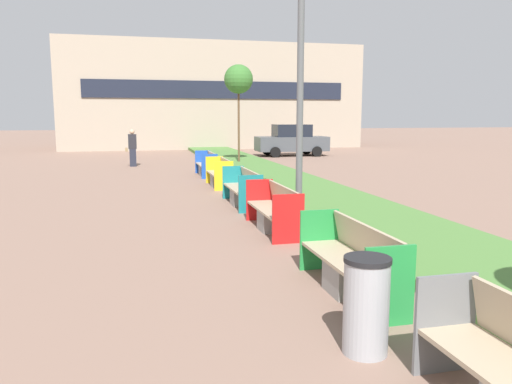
# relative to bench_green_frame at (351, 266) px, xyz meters

# --- Properties ---
(planter_grass_strip) EXTENTS (2.80, 120.00, 0.18)m
(planter_grass_strip) POSITION_rel_bench_green_frame_xyz_m (2.26, 4.51, -0.28)
(planter_grass_strip) COLOR #4C7A38
(planter_grass_strip) RESTS_ON ground
(building_backdrop) EXTENTS (21.71, 7.97, 7.55)m
(building_backdrop) POSITION_rel_bench_green_frame_xyz_m (3.06, 32.96, 3.40)
(building_backdrop) COLOR tan
(building_backdrop) RESTS_ON ground
(bench_green_frame) EXTENTS (0.65, 2.25, 0.94)m
(bench_green_frame) POSITION_rel_bench_green_frame_xyz_m (0.00, 0.00, 0.00)
(bench_green_frame) COLOR gray
(bench_green_frame) RESTS_ON ground
(bench_red_frame) EXTENTS (0.65, 2.25, 0.94)m
(bench_red_frame) POSITION_rel_bench_green_frame_xyz_m (-0.00, 3.81, -0.00)
(bench_red_frame) COLOR gray
(bench_red_frame) RESTS_ON ground
(bench_teal_frame) EXTENTS (0.65, 2.30, 0.94)m
(bench_teal_frame) POSITION_rel_bench_green_frame_xyz_m (0.00, 6.91, 0.00)
(bench_teal_frame) COLOR gray
(bench_teal_frame) RESTS_ON ground
(bench_yellow_frame) EXTENTS (0.65, 1.94, 0.94)m
(bench_yellow_frame) POSITION_rel_bench_green_frame_xyz_m (-0.00, 10.55, -0.01)
(bench_yellow_frame) COLOR gray
(bench_yellow_frame) RESTS_ON ground
(bench_blue_frame) EXTENTS (0.65, 2.02, 0.94)m
(bench_blue_frame) POSITION_rel_bench_green_frame_xyz_m (-0.00, 13.68, -0.01)
(bench_blue_frame) COLOR gray
(bench_blue_frame) RESTS_ON ground
(litter_bin) EXTENTS (0.47, 0.47, 1.00)m
(litter_bin) POSITION_rel_bench_green_frame_xyz_m (-0.58, -1.63, 0.13)
(litter_bin) COLOR #9EA0A5
(litter_bin) RESTS_ON ground
(street_lamp_post) EXTENTS (0.24, 0.44, 8.07)m
(street_lamp_post) POSITION_rel_bench_green_frame_xyz_m (0.61, 4.04, 4.05)
(street_lamp_post) COLOR #56595B
(street_lamp_post) RESTS_ON ground
(sapling_tree_far) EXTENTS (1.37, 1.37, 4.76)m
(sapling_tree_far) POSITION_rel_bench_green_frame_xyz_m (2.11, 17.57, 3.67)
(sapling_tree_far) COLOR brown
(sapling_tree_far) RESTS_ON ground
(pedestrian_walking) EXTENTS (0.53, 0.24, 1.75)m
(pedestrian_walking) POSITION_rel_bench_green_frame_xyz_m (-2.88, 18.16, 0.52)
(pedestrian_walking) COLOR #232633
(pedestrian_walking) RESTS_ON ground
(parked_car_distant) EXTENTS (4.24, 2.00, 1.86)m
(parked_car_distant) POSITION_rel_bench_green_frame_xyz_m (6.32, 22.42, 0.54)
(parked_car_distant) COLOR #474C51
(parked_car_distant) RESTS_ON ground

